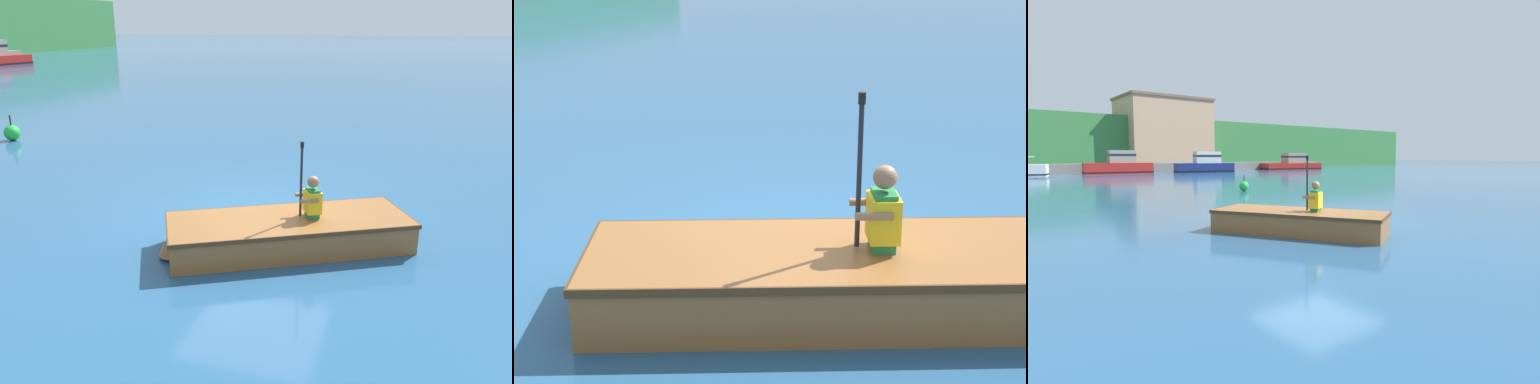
# 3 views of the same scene
# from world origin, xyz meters

# --- Properties ---
(ground_plane) EXTENTS (300.00, 300.00, 0.00)m
(ground_plane) POSITION_xyz_m (0.00, 0.00, 0.00)
(ground_plane) COLOR #28567F
(rowboat_foreground) EXTENTS (2.78, 3.69, 0.46)m
(rowboat_foreground) POSITION_xyz_m (-1.39, -0.86, 0.26)
(rowboat_foreground) COLOR #935B2D
(rowboat_foreground) RESTS_ON ground
(person_paddler) EXTENTS (0.44, 0.44, 1.12)m
(person_paddler) POSITION_xyz_m (-1.20, -1.21, 0.74)
(person_paddler) COLOR #267F3F
(person_paddler) RESTS_ON rowboat_foreground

